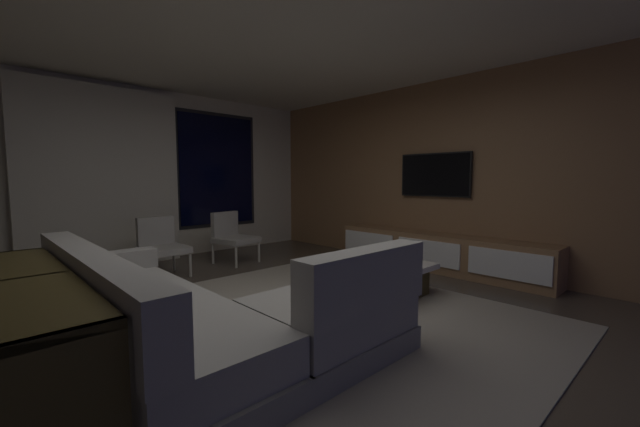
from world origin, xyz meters
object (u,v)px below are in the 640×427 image
Objects in this scene: book_stack_on_coffee_table at (365,262)px; accent_chair_by_curtain at (161,243)px; mounted_tv at (435,175)px; sectional_couch at (197,319)px; media_console at (439,253)px; console_table_behind_couch at (32,332)px; coffee_table at (366,278)px; accent_chair_near_window at (232,234)px.

book_stack_on_coffee_table is 0.36× the size of accent_chair_by_curtain.
mounted_tv reaches higher than book_stack_on_coffee_table.
sectional_couch is 2.65m from accent_chair_by_curtain.
console_table_behind_couch is (-4.54, 0.01, 0.17)m from media_console.
coffee_table is at bearing -61.31° from accent_chair_by_curtain.
accent_chair_near_window reaches higher than coffee_table.
accent_chair_near_window is (-0.16, 2.52, 0.05)m from book_stack_on_coffee_table.
console_table_behind_couch is (-2.95, 0.00, 0.23)m from coffee_table.
accent_chair_by_curtain is (-1.11, -0.07, 0.00)m from accent_chair_near_window.
mounted_tv reaches higher than media_console.
mounted_tv is (3.81, 0.32, 1.06)m from sectional_couch.
mounted_tv is at bearing 6.09° from coffee_table.
book_stack_on_coffee_table is 2.52m from accent_chair_near_window.
accent_chair_near_window is at bearing 130.93° from mounted_tv.
book_stack_on_coffee_table is 2.08m from mounted_tv.
accent_chair_near_window is at bearing 55.21° from sectional_couch.
media_console is 4.55m from console_table_behind_couch.
accent_chair_by_curtain reaches higher than console_table_behind_couch.
sectional_couch reaches higher than console_table_behind_couch.
media_console is (1.60, -0.01, 0.06)m from coffee_table.
accent_chair_near_window is 0.72× the size of mounted_tv.
console_table_behind_couch is at bearing -137.70° from accent_chair_near_window.
coffee_table is 0.20m from book_stack_on_coffee_table.
mounted_tv is (1.99, -2.30, 0.92)m from accent_chair_near_window.
accent_chair_by_curtain reaches higher than media_console.
book_stack_on_coffee_table is 2.89m from console_table_behind_couch.
media_console is at bearing -0.30° from coffee_table.
console_table_behind_couch is at bearing -177.74° from mounted_tv.
media_console is at bearing -39.72° from accent_chair_by_curtain.
coffee_table is at bearing -173.91° from mounted_tv.
sectional_couch reaches higher than coffee_table.
accent_chair_by_curtain is (0.71, 2.55, 0.14)m from sectional_couch.
mounted_tv reaches higher than accent_chair_near_window.
coffee_table is at bearing -85.07° from accent_chair_near_window.
accent_chair_near_window is 3.18m from mounted_tv.
accent_chair_by_curtain is at bearing 56.11° from console_table_behind_couch.
console_table_behind_couch is (-0.91, 0.13, 0.13)m from sectional_couch.
mounted_tv reaches higher than coffee_table.
coffee_table is 0.37× the size of media_console.
console_table_behind_couch is (-4.72, -0.19, -0.93)m from mounted_tv.
accent_chair_near_window is 1.11m from accent_chair_by_curtain.
accent_chair_by_curtain is 0.72× the size of mounted_tv.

